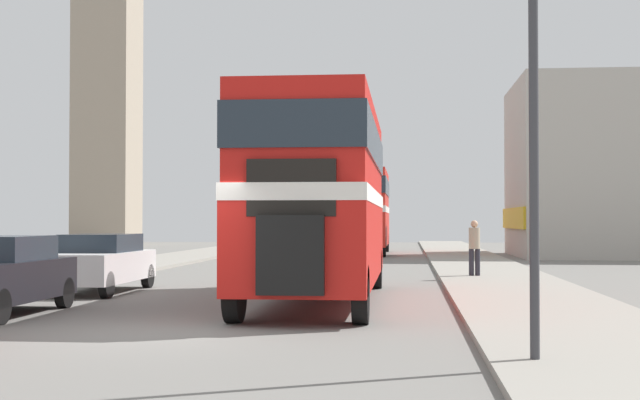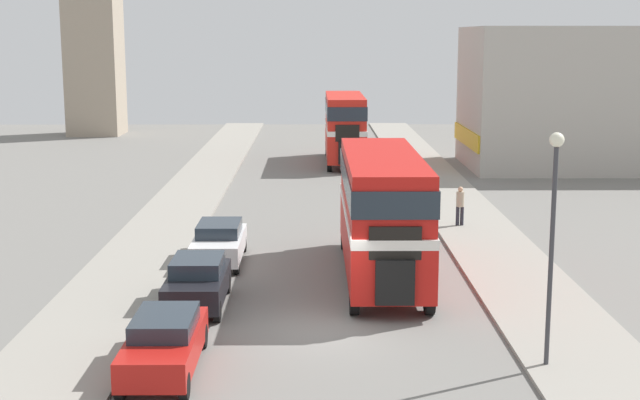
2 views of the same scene
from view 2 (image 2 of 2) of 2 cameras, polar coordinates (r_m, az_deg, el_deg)
The scene contains 11 objects.
ground_plane at distance 25.57m, azimuth 0.24°, elevation -8.38°, with size 120.00×120.00×0.00m, color slate.
sidewalk_right at distance 26.50m, azimuth 15.14°, elevation -7.93°, with size 3.50×120.00×0.12m.
sidewalk_left at distance 26.35m, azimuth -14.75°, elevation -8.02°, with size 3.50×120.00×0.12m.
double_decker_bus at distance 30.55m, azimuth 3.99°, elevation -0.33°, with size 2.56×10.31×4.30m.
bus_distant at distance 58.48m, azimuth 1.59°, elevation 4.95°, with size 2.44×9.56×4.46m.
car_parked_near at distance 22.76m, azimuth -9.93°, elevation -8.96°, with size 1.68×4.37×1.44m.
car_parked_mid at distance 27.83m, azimuth -7.85°, elevation -5.22°, with size 1.72×3.91×1.53m.
car_parked_far at distance 33.09m, azimuth -6.47°, elevation -2.69°, with size 1.74×4.23×1.48m.
pedestrian_walking at distance 39.15m, azimuth 8.96°, elevation -0.22°, with size 0.35×0.35×1.71m.
street_lamp at distance 22.47m, azimuth 14.70°, elevation -0.92°, with size 0.36×0.36×5.86m.
shop_building_block at distance 59.67m, azimuth 18.96°, elevation 6.21°, with size 19.97×9.27×8.82m.
Camera 2 is at (-0.29, -24.20, 8.26)m, focal length 50.00 mm.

